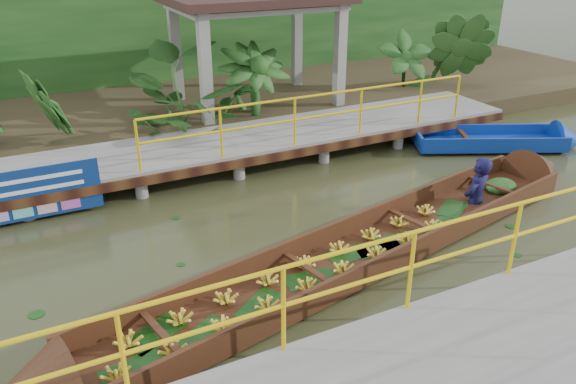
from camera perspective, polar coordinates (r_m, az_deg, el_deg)
name	(u,v)px	position (r m, az deg, el deg)	size (l,w,h in m)	color
ground	(245,250)	(9.02, -4.42, -5.89)	(80.00, 80.00, 0.00)	#32351A
land_strip	(137,113)	(15.62, -15.14, 7.79)	(30.00, 8.00, 0.45)	#35291A
far_dock	(181,153)	(11.77, -10.82, 3.94)	(16.00, 2.06, 1.66)	slate
pavilion	(255,10)	(14.83, -3.33, 17.98)	(4.40, 3.00, 3.00)	slate
foliage_backdrop	(110,31)	(17.64, -17.65, 15.36)	(30.00, 0.80, 4.00)	#133B13
vendor_boat	(376,241)	(8.91, 8.92, -4.92)	(11.34, 3.44, 2.21)	#3D2110
moored_blue_boat	(528,141)	(14.31, 23.22, 4.80)	(3.99, 2.56, 0.94)	#0E339A
blue_banner	(10,197)	(10.52, -26.42, -0.50)	(2.96, 0.04, 0.93)	navy
tropical_plants	(245,76)	(13.87, -4.41, 11.72)	(14.60, 1.60, 2.00)	#133B13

